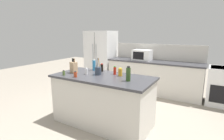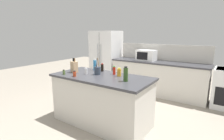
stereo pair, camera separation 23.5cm
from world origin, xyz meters
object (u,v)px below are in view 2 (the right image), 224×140
(honey_jar, at_px, (119,72))
(hot_sauce_bottle, at_px, (114,71))
(refrigerator, at_px, (106,58))
(spice_jar_paprika, at_px, (75,74))
(microwave, at_px, (146,55))
(knife_block, at_px, (74,67))
(spice_jar_oregano, at_px, (64,72))
(olive_oil_bottle, at_px, (126,74))
(dish_soap_bottle, at_px, (95,65))
(utensil_crock, at_px, (97,70))
(soy_sauce_bottle, at_px, (102,68))
(salt_shaker, at_px, (86,71))

(honey_jar, relative_size, hot_sauce_bottle, 0.94)
(refrigerator, distance_m, honey_jar, 2.76)
(refrigerator, height_order, spice_jar_paprika, refrigerator)
(refrigerator, height_order, microwave, refrigerator)
(knife_block, relative_size, honey_jar, 1.89)
(spice_jar_oregano, relative_size, olive_oil_bottle, 0.38)
(microwave, relative_size, honey_jar, 3.37)
(dish_soap_bottle, bearing_deg, spice_jar_oregano, -109.87)
(knife_block, xyz_separation_m, hot_sauce_bottle, (0.78, 0.29, -0.04))
(utensil_crock, height_order, spice_jar_paprika, utensil_crock)
(utensil_crock, distance_m, soy_sauce_bottle, 0.30)
(honey_jar, bearing_deg, dish_soap_bottle, 167.20)
(spice_jar_oregano, bearing_deg, knife_block, 85.34)
(honey_jar, height_order, spice_jar_oregano, honey_jar)
(dish_soap_bottle, bearing_deg, olive_oil_bottle, -22.00)
(refrigerator, xyz_separation_m, soy_sauce_bottle, (1.30, -1.92, 0.12))
(honey_jar, distance_m, hot_sauce_bottle, 0.16)
(knife_block, bearing_deg, honey_jar, 26.82)
(olive_oil_bottle, bearing_deg, microwave, 105.04)
(utensil_crock, height_order, soy_sauce_bottle, utensil_crock)
(spice_jar_paprika, bearing_deg, spice_jar_oregano, -179.36)
(microwave, distance_m, salt_shaker, 2.27)
(salt_shaker, distance_m, soy_sauce_bottle, 0.39)
(knife_block, bearing_deg, spice_jar_paprika, -30.63)
(refrigerator, xyz_separation_m, salt_shaker, (1.19, -2.30, 0.10))
(dish_soap_bottle, height_order, spice_jar_oregano, dish_soap_bottle)
(utensil_crock, xyz_separation_m, olive_oil_bottle, (0.68, -0.11, 0.04))
(knife_block, relative_size, spice_jar_paprika, 2.68)
(spice_jar_paprika, distance_m, honey_jar, 0.82)
(spice_jar_oregano, bearing_deg, hot_sauce_bottle, 34.10)
(refrigerator, height_order, utensil_crock, refrigerator)
(spice_jar_oregano, bearing_deg, spice_jar_paprika, 0.64)
(honey_jar, xyz_separation_m, hot_sauce_bottle, (-0.15, 0.06, 0.00))
(refrigerator, bearing_deg, dish_soap_bottle, -60.16)
(utensil_crock, xyz_separation_m, dish_soap_bottle, (-0.30, 0.29, 0.03))
(spice_jar_paprika, bearing_deg, olive_oil_bottle, 14.71)
(olive_oil_bottle, bearing_deg, spice_jar_paprika, -165.29)
(knife_block, xyz_separation_m, salt_shaker, (0.30, 0.02, -0.06))
(utensil_crock, bearing_deg, olive_oil_bottle, -9.24)
(dish_soap_bottle, relative_size, honey_jar, 1.57)
(spice_jar_paprika, bearing_deg, refrigerator, 114.21)
(spice_jar_paprika, height_order, salt_shaker, salt_shaker)
(microwave, bearing_deg, honey_jar, -80.57)
(soy_sauce_bottle, xyz_separation_m, olive_oil_bottle, (0.78, -0.39, 0.04))
(olive_oil_bottle, bearing_deg, dish_soap_bottle, 158.00)
(olive_oil_bottle, bearing_deg, soy_sauce_bottle, 153.31)
(spice_jar_paprika, xyz_separation_m, salt_shaker, (0.04, 0.26, 0.01))
(utensil_crock, relative_size, salt_shaker, 2.57)
(microwave, height_order, knife_block, microwave)
(utensil_crock, distance_m, spice_jar_paprika, 0.44)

